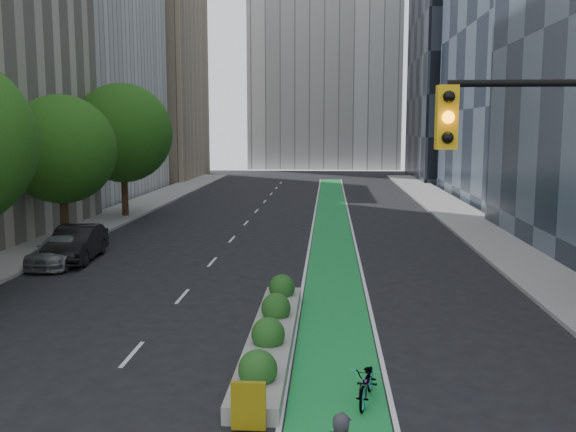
# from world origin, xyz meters

# --- Properties ---
(sidewalk_left) EXTENTS (3.60, 90.00, 0.15)m
(sidewalk_left) POSITION_xyz_m (-11.80, 25.00, 0.07)
(sidewalk_left) COLOR gray
(sidewalk_left) RESTS_ON ground
(sidewalk_right) EXTENTS (3.60, 90.00, 0.15)m
(sidewalk_right) POSITION_xyz_m (11.80, 25.00, 0.07)
(sidewalk_right) COLOR gray
(sidewalk_right) RESTS_ON ground
(bike_lane_paint) EXTENTS (2.20, 70.00, 0.01)m
(bike_lane_paint) POSITION_xyz_m (3.00, 30.00, 0.01)
(bike_lane_paint) COLOR #198D3C
(bike_lane_paint) RESTS_ON ground
(building_tan_far) EXTENTS (14.00, 16.00, 26.00)m
(building_tan_far) POSITION_xyz_m (-20.00, 66.00, 13.00)
(building_tan_far) COLOR tan
(building_tan_far) RESTS_ON ground
(building_dark_end) EXTENTS (14.00, 18.00, 28.00)m
(building_dark_end) POSITION_xyz_m (20.00, 68.00, 14.00)
(building_dark_end) COLOR black
(building_dark_end) RESTS_ON ground
(tree_midfar) EXTENTS (5.60, 5.60, 7.76)m
(tree_midfar) POSITION_xyz_m (-11.00, 22.00, 4.95)
(tree_midfar) COLOR black
(tree_midfar) RESTS_ON ground
(tree_far) EXTENTS (6.60, 6.60, 9.00)m
(tree_far) POSITION_xyz_m (-11.00, 32.00, 5.69)
(tree_far) COLOR black
(tree_far) RESTS_ON ground
(median_planter) EXTENTS (1.20, 10.26, 1.10)m
(median_planter) POSITION_xyz_m (1.20, 7.04, 0.37)
(median_planter) COLOR gray
(median_planter) RESTS_ON ground
(bicycle) EXTENTS (0.94, 1.81, 0.91)m
(bicycle) POSITION_xyz_m (3.66, 3.41, 0.45)
(bicycle) COLOR gray
(bicycle) RESTS_ON ground
(parked_car_left_mid) EXTENTS (2.11, 5.02, 1.61)m
(parked_car_left_mid) POSITION_xyz_m (-8.75, 17.89, 0.81)
(parked_car_left_mid) COLOR black
(parked_car_left_mid) RESTS_ON ground
(parked_car_left_far) EXTENTS (1.98, 4.65, 1.34)m
(parked_car_left_far) POSITION_xyz_m (-9.07, 17.07, 0.67)
(parked_car_left_far) COLOR slate
(parked_car_left_far) RESTS_ON ground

